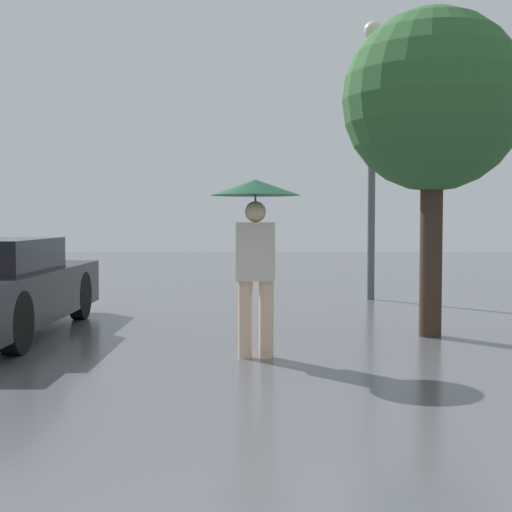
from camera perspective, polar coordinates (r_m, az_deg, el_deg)
name	(u,v)px	position (r m, az deg, el deg)	size (l,w,h in m)	color
pedestrian	(254,223)	(7.27, -0.16, 2.64)	(0.92, 0.92, 1.83)	beige
tree	(431,103)	(8.99, 13.81, 11.82)	(2.18, 2.18, 3.94)	#38281E
street_lamp	(370,132)	(12.89, 9.11, 9.77)	(0.31, 0.31, 4.89)	#515456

